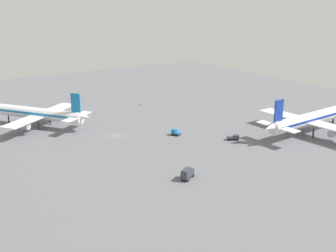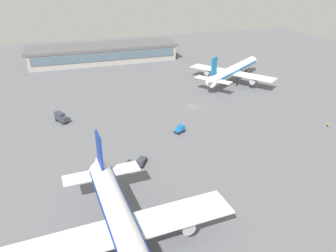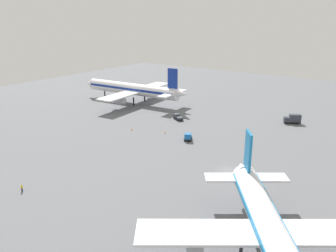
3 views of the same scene
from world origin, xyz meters
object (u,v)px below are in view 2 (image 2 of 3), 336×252
(airplane_taxiing, at_px, (125,234))
(catering_truck, at_px, (61,117))
(safety_cone_near_gate, at_px, (186,146))
(safety_cone_mid_apron, at_px, (215,162))
(ground_crew_worker, at_px, (328,124))
(baggage_tug, at_px, (180,129))
(airplane_at_gate, at_px, (233,71))
(pushback_tractor, at_px, (141,162))

(airplane_taxiing, xyz_separation_m, catering_truck, (9.10, -64.91, -4.19))
(airplane_taxiing, xyz_separation_m, safety_cone_near_gate, (-25.14, -34.95, -5.59))
(safety_cone_near_gate, bearing_deg, safety_cone_mid_apron, 112.72)
(catering_truck, distance_m, ground_crew_worker, 89.62)
(baggage_tug, distance_m, safety_cone_near_gate, 9.92)
(airplane_at_gate, height_order, baggage_tug, airplane_at_gate)
(pushback_tractor, bearing_deg, airplane_at_gate, 164.43)
(catering_truck, bearing_deg, baggage_tug, 30.24)
(pushback_tractor, xyz_separation_m, safety_cone_near_gate, (-15.02, -5.15, -0.67))
(airplane_at_gate, xyz_separation_m, safety_cone_near_gate, (42.03, 49.99, -5.27))
(airplane_at_gate, height_order, airplane_taxiing, airplane_taxiing)
(airplane_taxiing, bearing_deg, catering_truck, -175.81)
(airplane_at_gate, bearing_deg, safety_cone_near_gate, -165.50)
(airplane_taxiing, distance_m, baggage_tug, 52.30)
(ground_crew_worker, height_order, safety_cone_near_gate, ground_crew_worker)
(baggage_tug, bearing_deg, safety_cone_near_gate, -125.78)
(airplane_at_gate, xyz_separation_m, safety_cone_mid_apron, (37.72, 60.27, -5.27))
(baggage_tug, bearing_deg, airplane_at_gate, 18.35)
(baggage_tug, height_order, ground_crew_worker, baggage_tug)
(catering_truck, relative_size, safety_cone_near_gate, 9.65)
(airplane_taxiing, height_order, pushback_tractor, airplane_taxiing)
(safety_cone_near_gate, bearing_deg, baggage_tug, -99.28)
(airplane_at_gate, relative_size, safety_cone_mid_apron, 72.10)
(airplane_at_gate, bearing_deg, airplane_taxiing, -163.78)
(safety_cone_near_gate, xyz_separation_m, safety_cone_mid_apron, (-4.31, 10.28, 0.00))
(safety_cone_near_gate, relative_size, safety_cone_mid_apron, 1.00)
(baggage_tug, xyz_separation_m, ground_crew_worker, (-47.93, 11.64, -0.31))
(pushback_tractor, xyz_separation_m, safety_cone_mid_apron, (-19.32, 5.13, -0.67))
(ground_crew_worker, distance_m, safety_cone_near_gate, 49.56)
(catering_truck, xyz_separation_m, baggage_tug, (-35.84, 20.21, -0.54))
(pushback_tractor, distance_m, safety_cone_near_gate, 15.89)
(catering_truck, xyz_separation_m, safety_cone_near_gate, (-34.24, 29.96, -1.40))
(catering_truck, xyz_separation_m, pushback_tractor, (-19.23, 35.11, -0.73))
(pushback_tractor, relative_size, safety_cone_near_gate, 7.93)
(safety_cone_near_gate, bearing_deg, pushback_tractor, 18.92)
(ground_crew_worker, xyz_separation_m, safety_cone_near_gate, (49.52, -1.89, -0.55))
(airplane_taxiing, height_order, safety_cone_near_gate, airplane_taxiing)
(airplane_at_gate, relative_size, ground_crew_worker, 25.90)
(airplane_taxiing, height_order, baggage_tug, airplane_taxiing)
(baggage_tug, distance_m, ground_crew_worker, 49.32)
(safety_cone_mid_apron, bearing_deg, baggage_tug, -82.29)
(pushback_tractor, distance_m, baggage_tug, 22.32)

